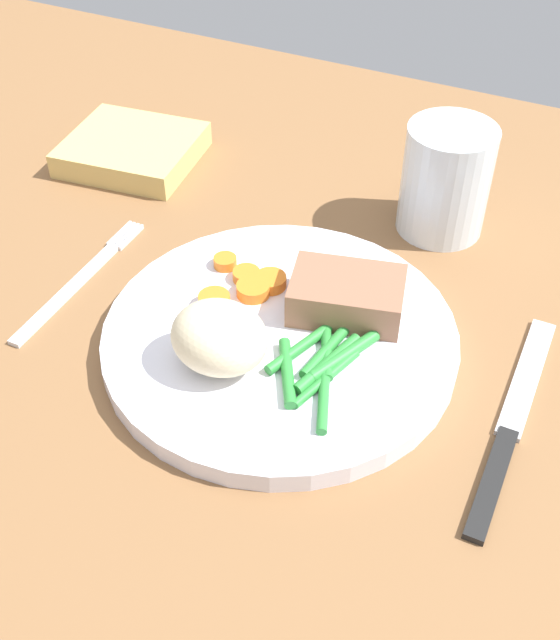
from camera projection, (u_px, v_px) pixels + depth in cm
name	position (u px, v px, depth cm)	size (l,w,h in cm)	color
dining_table	(243.00, 334.00, 60.27)	(120.00, 90.00, 2.00)	brown
dinner_plate	(280.00, 338.00, 57.38)	(25.87, 25.87, 1.60)	white
meat_portion	(347.00, 295.00, 57.46)	(8.21, 5.51, 2.88)	#936047
mashed_potatoes	(219.00, 337.00, 52.86)	(6.80, 5.87, 4.75)	beige
carrot_slices	(243.00, 285.00, 59.84)	(6.45, 6.69, 1.03)	orange
green_beans	(322.00, 361.00, 54.02)	(6.35, 10.97, 0.89)	#2D8C38
fork	(80.00, 280.00, 63.18)	(1.44, 16.60, 0.40)	silver
knife	(511.00, 424.00, 52.20)	(1.70, 20.50, 0.64)	black
water_glass	(445.00, 187.00, 66.06)	(7.44, 7.44, 9.53)	silver
napkin	(132.00, 150.00, 76.08)	(12.06, 10.95, 2.37)	#DBBC6B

